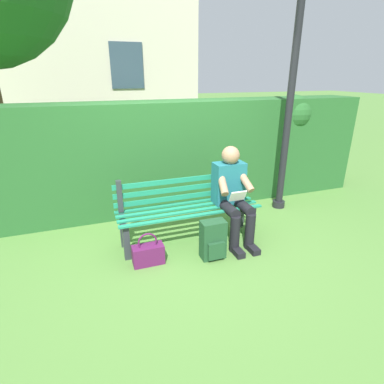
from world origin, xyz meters
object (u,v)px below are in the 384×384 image
handbag (148,254)px  person_seated (233,192)px  backpack (213,240)px  lamp_post (294,61)px  park_bench (188,207)px

handbag → person_seated: bearing=-168.9°
backpack → handbag: bearing=-9.5°
person_seated → lamp_post: bearing=-151.5°
park_bench → person_seated: (-0.53, 0.17, 0.19)m
person_seated → handbag: person_seated is taller
park_bench → person_seated: size_ratio=1.49×
backpack → person_seated: bearing=-139.2°
backpack → lamp_post: lamp_post is taller
person_seated → backpack: size_ratio=2.58×
handbag → park_bench: bearing=-146.9°
person_seated → backpack: (0.40, 0.34, -0.40)m
backpack → handbag: (0.72, -0.12, -0.10)m
backpack → park_bench: bearing=-75.6°
handbag → lamp_post: (-2.28, -0.85, 2.01)m
park_bench → backpack: (-0.13, 0.51, -0.21)m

